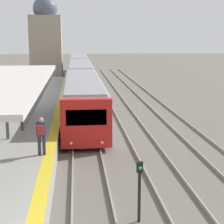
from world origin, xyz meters
name	(u,v)px	position (x,y,z in m)	size (l,w,h in m)	color
platform_canopy	(6,82)	(-3.88, 11.45, 3.84)	(4.00, 16.96, 3.00)	beige
person_on_platform	(41,133)	(-2.02, 8.70, 1.95)	(0.40, 0.40, 1.66)	#2D2D33
train_near	(80,74)	(0.00, 36.21, 1.65)	(2.70, 48.91, 2.97)	red
signal_post_near	(139,185)	(1.49, 4.26, 1.28)	(0.20, 0.21, 2.08)	black
distant_domed_building	(46,40)	(-4.70, 49.47, 5.45)	(4.54, 4.54, 11.57)	gray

